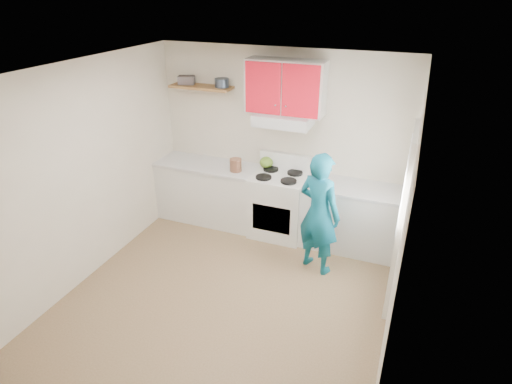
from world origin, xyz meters
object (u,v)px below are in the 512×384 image
at_px(tin, 222,83).
at_px(person, 319,214).
at_px(kettle, 266,162).
at_px(crock, 236,166).
at_px(stove, 279,205).

distance_m(tin, person, 2.27).
xyz_separation_m(kettle, crock, (-0.36, -0.27, -0.00)).
bearing_deg(crock, kettle, 36.90).
relative_size(stove, kettle, 4.69).
bearing_deg(tin, kettle, 1.41).
bearing_deg(kettle, person, -31.33).
height_order(tin, person, tin).
distance_m(kettle, person, 1.32).
bearing_deg(crock, person, -22.70).
bearing_deg(stove, kettle, 142.26).
height_order(stove, tin, tin).
xyz_separation_m(stove, tin, (-0.94, 0.19, 1.64)).
relative_size(stove, crock, 4.53).
relative_size(tin, crock, 0.97).
bearing_deg(person, kettle, -17.64).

